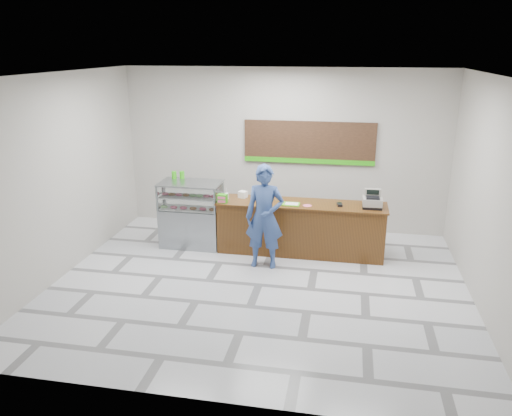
% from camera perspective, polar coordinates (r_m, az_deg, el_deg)
% --- Properties ---
extents(floor, '(7.00, 7.00, 0.00)m').
position_cam_1_polar(floor, '(8.66, 0.32, -8.78)').
color(floor, silver).
rests_on(floor, ground).
extents(back_wall, '(7.00, 0.00, 7.00)m').
position_cam_1_polar(back_wall, '(10.91, 3.17, 6.60)').
color(back_wall, '#B1ACA3').
rests_on(back_wall, floor).
extents(ceiling, '(7.00, 7.00, 0.00)m').
position_cam_1_polar(ceiling, '(7.74, 0.36, 15.02)').
color(ceiling, silver).
rests_on(ceiling, back_wall).
extents(sales_counter, '(3.26, 0.76, 1.03)m').
position_cam_1_polar(sales_counter, '(9.80, 5.12, -2.29)').
color(sales_counter, '#5D3111').
rests_on(sales_counter, floor).
extents(display_case, '(1.22, 0.72, 1.33)m').
position_cam_1_polar(display_case, '(10.18, -7.39, -0.63)').
color(display_case, gray).
rests_on(display_case, floor).
extents(menu_board, '(2.80, 0.06, 0.90)m').
position_cam_1_polar(menu_board, '(10.78, 6.08, 7.38)').
color(menu_board, black).
rests_on(menu_board, back_wall).
extents(cash_register, '(0.36, 0.38, 0.34)m').
position_cam_1_polar(cash_register, '(9.55, 13.15, 0.79)').
color(cash_register, black).
rests_on(cash_register, sales_counter).
extents(card_terminal, '(0.11, 0.19, 0.04)m').
position_cam_1_polar(card_terminal, '(9.55, 9.54, 0.39)').
color(card_terminal, black).
rests_on(card_terminal, sales_counter).
extents(serving_tray, '(0.34, 0.25, 0.02)m').
position_cam_1_polar(serving_tray, '(9.52, 3.99, 0.45)').
color(serving_tray, '#5BCE1A').
rests_on(serving_tray, sales_counter).
extents(napkin_box, '(0.19, 0.19, 0.13)m').
position_cam_1_polar(napkin_box, '(9.93, -1.51, 1.56)').
color(napkin_box, white).
rests_on(napkin_box, sales_counter).
extents(straw_cup, '(0.08, 0.08, 0.12)m').
position_cam_1_polar(straw_cup, '(9.85, -3.37, 1.38)').
color(straw_cup, silver).
rests_on(straw_cup, sales_counter).
extents(promo_box, '(0.19, 0.13, 0.17)m').
position_cam_1_polar(promo_box, '(9.61, -3.87, 1.09)').
color(promo_box, '#2CAF10').
rests_on(promo_box, sales_counter).
extents(donut_decal, '(0.17, 0.17, 0.00)m').
position_cam_1_polar(donut_decal, '(9.48, 5.88, 0.28)').
color(donut_decal, '#EF5C82').
rests_on(donut_decal, sales_counter).
extents(green_cup_left, '(0.10, 0.10, 0.15)m').
position_cam_1_polar(green_cup_left, '(10.31, -9.34, 3.75)').
color(green_cup_left, '#2CAF10').
rests_on(green_cup_left, display_case).
extents(green_cup_right, '(0.10, 0.10, 0.15)m').
position_cam_1_polar(green_cup_right, '(10.29, -8.45, 3.77)').
color(green_cup_right, '#2CAF10').
rests_on(green_cup_right, display_case).
extents(customer, '(0.71, 0.47, 1.92)m').
position_cam_1_polar(customer, '(9.03, 0.99, -1.02)').
color(customer, '#304983').
rests_on(customer, floor).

